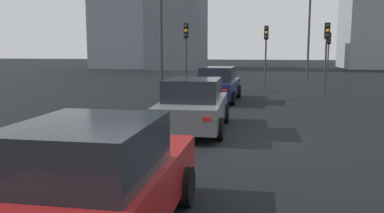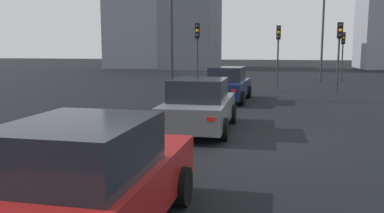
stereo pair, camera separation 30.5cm
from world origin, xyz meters
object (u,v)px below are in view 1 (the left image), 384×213
at_px(car_grey_right_second, 193,106).
at_px(car_red_right_third, 95,185).
at_px(traffic_light_near_right, 329,46).
at_px(traffic_light_near_left, 266,43).
at_px(car_navy_right_lead, 218,85).
at_px(traffic_light_far_left, 186,42).
at_px(street_lamp_far, 309,27).
at_px(traffic_light_far_right, 327,43).
at_px(street_lamp_kerbside, 161,5).

distance_m(car_grey_right_second, car_red_right_third, 7.49).
height_order(car_grey_right_second, traffic_light_near_right, traffic_light_near_right).
bearing_deg(traffic_light_near_left, car_grey_right_second, -11.44).
bearing_deg(car_red_right_third, car_grey_right_second, 0.04).
height_order(car_navy_right_lead, traffic_light_near_right, traffic_light_near_right).
bearing_deg(car_grey_right_second, traffic_light_far_left, 10.22).
distance_m(traffic_light_near_left, street_lamp_far, 6.26).
relative_size(car_red_right_third, street_lamp_far, 0.65).
relative_size(car_navy_right_lead, car_red_right_third, 1.02).
height_order(car_navy_right_lead, car_grey_right_second, car_navy_right_lead).
distance_m(traffic_light_near_left, traffic_light_near_right, 7.24).
bearing_deg(car_red_right_third, traffic_light_far_right, -16.11).
bearing_deg(traffic_light_near_right, traffic_light_far_left, -47.57).
bearing_deg(traffic_light_far_right, car_grey_right_second, -33.26).
height_order(car_grey_right_second, traffic_light_far_right, traffic_light_far_right).
xyz_separation_m(traffic_light_near_right, traffic_light_far_right, (-8.69, 1.47, 0.16)).
distance_m(car_red_right_third, traffic_light_near_left, 22.91).
relative_size(car_navy_right_lead, street_lamp_far, 0.67).
bearing_deg(car_red_right_third, traffic_light_near_right, -14.04).
distance_m(car_grey_right_second, traffic_light_far_right, 13.35).
height_order(traffic_light_near_left, street_lamp_far, street_lamp_far).
bearing_deg(street_lamp_far, car_red_right_third, 168.57).
height_order(traffic_light_far_right, street_lamp_kerbside, street_lamp_kerbside).
bearing_deg(street_lamp_far, traffic_light_far_left, 136.18).
height_order(traffic_light_near_right, traffic_light_far_left, traffic_light_far_left).
xyz_separation_m(traffic_light_near_right, street_lamp_kerbside, (-12.53, 10.17, 2.02)).
distance_m(traffic_light_far_right, street_lamp_far, 8.58).
height_order(car_red_right_third, street_lamp_far, street_lamp_far).
xyz_separation_m(car_grey_right_second, car_red_right_third, (-7.49, 0.04, 0.01)).
distance_m(traffic_light_near_right, street_lamp_far, 2.12).
xyz_separation_m(car_grey_right_second, traffic_light_far_right, (11.90, -5.68, 2.08)).
height_order(car_navy_right_lead, traffic_light_near_left, traffic_light_near_left).
height_order(car_red_right_third, traffic_light_near_right, traffic_light_near_right).
relative_size(car_grey_right_second, traffic_light_near_right, 1.19).
height_order(car_grey_right_second, street_lamp_kerbside, street_lamp_kerbside).
height_order(traffic_light_near_right, traffic_light_far_right, traffic_light_far_right).
bearing_deg(traffic_light_near_right, street_lamp_far, -81.88).
height_order(car_navy_right_lead, traffic_light_far_left, traffic_light_far_left).
distance_m(car_grey_right_second, street_lamp_kerbside, 9.46).
bearing_deg(car_red_right_third, car_navy_right_lead, 0.17).
bearing_deg(street_lamp_far, traffic_light_near_right, -82.48).
bearing_deg(street_lamp_kerbside, traffic_light_near_left, -36.77).
relative_size(traffic_light_near_left, street_lamp_kerbside, 0.49).
distance_m(car_grey_right_second, street_lamp_far, 21.40).
bearing_deg(car_grey_right_second, traffic_light_far_right, -26.87).
xyz_separation_m(car_red_right_third, traffic_light_near_right, (28.08, -7.18, 1.91)).
distance_m(car_navy_right_lead, car_red_right_third, 14.68).
distance_m(traffic_light_far_left, traffic_light_far_right, 8.14).
bearing_deg(street_lamp_far, car_grey_right_second, 164.64).
bearing_deg(street_lamp_kerbside, traffic_light_far_right, -66.15).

